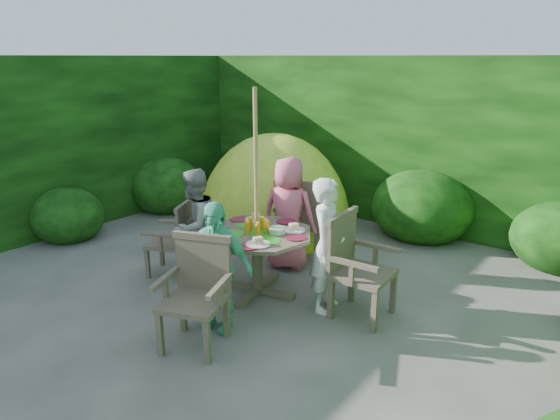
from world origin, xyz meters
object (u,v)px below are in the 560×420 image
Objects in this scene: parasol_pole at (256,196)px; child_back at (289,213)px; garden_chair_right at (356,265)px; garden_chair_front at (197,291)px; child_right at (328,245)px; child_front at (216,266)px; dome_tent at (273,226)px; garden_chair_back at (300,218)px; child_left at (195,226)px; patio_table at (257,242)px; garden_chair_left at (175,238)px.

parasol_pole is 0.90m from child_back.
garden_chair_right is 1.57m from garden_chair_front.
child_front is at bearing 132.42° from child_right.
parasol_pole is 2.51m from dome_tent.
child_left is at bearing 39.43° from garden_chair_back.
child_back reaches higher than child_left.
child_back is at bearing 62.49° from garden_chair_right.
child_back is (-0.17, 0.78, 0.09)m from patio_table.
child_front is (-0.62, -0.95, -0.06)m from child_right.
garden_chair_front is 0.69× the size of child_right.
child_right reaches higher than patio_table.
dome_tent is at bearing 94.85° from garden_chair_front.
dome_tent reaches higher than child_right.
parasol_pole is at bearing 74.56° from garden_chair_left.
parasol_pole reaches higher than patio_table.
patio_table is at bearing -42.31° from dome_tent.
child_right is 2.75m from dome_tent.
parasol_pole reaches higher than child_back.
child_right is (0.78, 0.16, 0.09)m from patio_table.
child_right is 1.10× the size of child_front.
child_right is at bearing 41.17° from child_front.
garden_chair_back is 0.74× the size of child_right.
garden_chair_back reaches higher than garden_chair_right.
garden_chair_left is (-1.09, -0.21, -0.14)m from patio_table.
patio_table is 0.80m from child_front.
garden_chair_front is (0.21, -1.08, -0.09)m from patio_table.
parasol_pole is 0.78× the size of dome_tent.
child_back is at bearing 72.21° from garden_chair_back.
garden_chair_left is (-2.15, -0.45, -0.07)m from garden_chair_right.
child_front is (-0.90, -1.02, 0.10)m from garden_chair_right.
garden_chair_back reaches higher than garden_chair_left.
child_front is at bearing -78.09° from parasol_pole.
child_front is (1.25, -0.57, 0.17)m from garden_chair_left.
garden_chair_back is at bearing 119.11° from garden_chair_left.
child_left is (-0.79, -0.17, 0.06)m from patio_table.
garden_chair_back is 0.74× the size of child_back.
garden_chair_right is 1.37m from child_front.
child_left is 2.19m from dome_tent.
garden_chair_left is at bearing 139.68° from child_front.
garden_chair_right is 1.52m from garden_chair_back.
patio_table is 1.15× the size of child_front.
child_right is (0.78, 0.17, -0.41)m from parasol_pole.
garden_chair_front is at bearing 75.43° from garden_chair_back.
dome_tent is (-2.05, 1.70, -0.69)m from child_right.
child_front is (0.17, -0.78, -0.47)m from parasol_pole.
child_back is (-1.23, 0.54, 0.16)m from garden_chair_right.
dome_tent reaches higher than child_left.
child_right is 1.60m from child_left.
dome_tent is (-1.27, 1.87, -0.59)m from patio_table.
patio_table is 0.51× the size of dome_tent.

